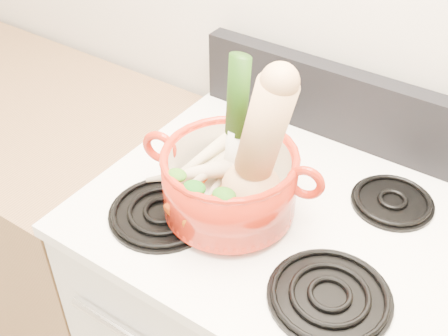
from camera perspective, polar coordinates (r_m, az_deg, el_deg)
The scene contains 22 objects.
cooktop at distance 1.20m, azimuth 5.76°, elevation -4.43°, with size 0.78×0.67×0.03m, color white.
control_backsplash at distance 1.36m, azimuth 12.38°, elevation 6.14°, with size 0.76×0.05×0.18m, color black.
counter_left at distance 2.11m, azimuth -21.25°, elevation -2.42°, with size 1.36×0.65×0.90m, color olive.
burner_front_left at distance 1.17m, azimuth -6.27°, elevation -4.42°, with size 0.22×0.22×0.02m, color black.
burner_front_right at distance 1.03m, azimuth 10.69°, elevation -12.58°, with size 0.22×0.22×0.02m, color black.
burner_back_left at distance 1.35m, azimuth 1.78°, elevation 2.82°, with size 0.17×0.17×0.02m, color black.
burner_back_right at distance 1.24m, azimuth 16.75°, elevation -3.18°, with size 0.17×0.17×0.02m, color black.
dutch_oven at distance 1.11m, azimuth 0.58°, elevation -1.40°, with size 0.27×0.27×0.13m, color #AE200E.
pot_handle_left at distance 1.14m, azimuth -6.55°, elevation 2.15°, with size 0.07×0.07×0.02m, color #AE200E.
pot_handle_right at distance 1.05m, azimuth 8.30°, elevation -1.47°, with size 0.07×0.07×0.02m, color #AE200E.
squash at distance 1.00m, azimuth 4.06°, elevation 1.61°, with size 0.13×0.13×0.31m, color tan, non-canonical shape.
leek at distance 1.08m, azimuth 1.20°, elevation 4.56°, with size 0.05×0.05×0.30m, color silver.
ginger at distance 1.16m, azimuth 2.57°, elevation -0.56°, with size 0.08×0.06×0.04m, color #D9B586.
parsnip_0 at distance 1.17m, azimuth 0.33°, elevation -0.08°, with size 0.04×0.04×0.20m, color beige.
parsnip_1 at distance 1.16m, azimuth -2.24°, elevation 0.00°, with size 0.04×0.04×0.19m, color beige.
parsnip_2 at distance 1.18m, azimuth 0.37°, elevation 1.28°, with size 0.04×0.04×0.19m, color beige.
parsnip_3 at distance 1.13m, azimuth -3.18°, elevation -0.35°, with size 0.04×0.04×0.19m, color beige.
parsnip_4 at distance 1.15m, azimuth -0.05°, elevation 0.90°, with size 0.05×0.05×0.23m, color beige.
parsnip_5 at distance 1.17m, azimuth -1.07°, elevation 1.99°, with size 0.05×0.05×0.24m, color beige.
carrot_0 at distance 1.10m, azimuth -0.98°, elevation -3.32°, with size 0.03×0.03×0.17m, color #C15909.
carrot_1 at distance 1.12m, azimuth -3.20°, elevation -2.27°, with size 0.03×0.03×0.14m, color #CA3B0A.
carrot_2 at distance 1.10m, azimuth 0.61°, elevation -2.86°, with size 0.03×0.03×0.18m, color #DE5B0B.
Camera 1 is at (0.39, 0.62, 1.76)m, focal length 45.00 mm.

